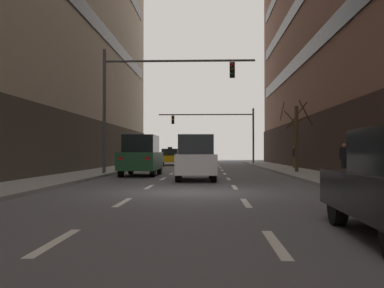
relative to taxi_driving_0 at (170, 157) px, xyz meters
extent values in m
plane|color=#515156|center=(3.18, -29.25, -0.79)|extent=(120.00, 120.00, 0.00)
cube|color=gray|center=(-2.89, -29.25, -0.72)|extent=(2.70, 80.00, 0.14)
cube|color=gray|center=(9.25, -29.25, -0.72)|extent=(2.70, 80.00, 0.14)
cube|color=silver|center=(1.61, -37.25, -0.79)|extent=(0.16, 2.00, 0.01)
cube|color=silver|center=(1.61, -32.25, -0.79)|extent=(0.16, 2.00, 0.01)
cube|color=silver|center=(1.61, -27.25, -0.79)|extent=(0.16, 2.00, 0.01)
cube|color=silver|center=(1.61, -22.25, -0.79)|extent=(0.16, 2.00, 0.01)
cube|color=silver|center=(1.61, -17.25, -0.79)|extent=(0.16, 2.00, 0.01)
cube|color=silver|center=(1.61, -12.25, -0.79)|extent=(0.16, 2.00, 0.01)
cube|color=silver|center=(1.61, -7.25, -0.79)|extent=(0.16, 2.00, 0.01)
cube|color=silver|center=(1.61, -2.25, -0.79)|extent=(0.16, 2.00, 0.01)
cube|color=silver|center=(1.61, 2.75, -0.79)|extent=(0.16, 2.00, 0.01)
cube|color=silver|center=(4.75, -37.25, -0.79)|extent=(0.16, 2.00, 0.01)
cube|color=silver|center=(4.75, -32.25, -0.79)|extent=(0.16, 2.00, 0.01)
cube|color=silver|center=(4.75, -27.25, -0.79)|extent=(0.16, 2.00, 0.01)
cube|color=silver|center=(4.75, -22.25, -0.79)|extent=(0.16, 2.00, 0.01)
cube|color=silver|center=(4.75, -17.25, -0.79)|extent=(0.16, 2.00, 0.01)
cube|color=silver|center=(4.75, -12.25, -0.79)|extent=(0.16, 2.00, 0.01)
cube|color=silver|center=(4.75, -7.25, -0.79)|extent=(0.16, 2.00, 0.01)
cube|color=silver|center=(4.75, -2.25, -0.79)|extent=(0.16, 2.00, 0.01)
cube|color=silver|center=(4.75, 2.75, -0.79)|extent=(0.16, 2.00, 0.01)
cylinder|color=black|center=(-0.83, 1.33, -0.47)|extent=(0.24, 0.65, 0.64)
cylinder|color=black|center=(0.72, 1.39, -0.47)|extent=(0.24, 0.65, 0.64)
cylinder|color=black|center=(-0.73, -1.29, -0.47)|extent=(0.24, 0.65, 0.64)
cylinder|color=black|center=(0.82, -1.23, -0.47)|extent=(0.24, 0.65, 0.64)
cube|color=yellow|center=(0.00, 0.05, -0.16)|extent=(1.95, 4.33, 0.62)
cube|color=black|center=(0.01, -0.14, 0.48)|extent=(1.62, 1.90, 0.66)
cube|color=white|center=(-0.71, 2.12, -0.05)|extent=(0.20, 0.08, 0.14)
cube|color=red|center=(-0.55, -2.06, -0.05)|extent=(0.20, 0.08, 0.14)
cube|color=white|center=(0.54, 2.17, -0.05)|extent=(0.20, 0.08, 0.14)
cube|color=red|center=(0.70, -2.02, -0.05)|extent=(0.20, 0.08, 0.14)
cube|color=black|center=(0.01, -0.14, 0.90)|extent=(0.43, 0.21, 0.17)
cylinder|color=black|center=(2.39, -21.95, -0.47)|extent=(0.24, 0.65, 0.64)
cylinder|color=black|center=(3.93, -21.89, -0.47)|extent=(0.24, 0.65, 0.64)
cylinder|color=black|center=(2.48, -24.56, -0.47)|extent=(0.24, 0.65, 0.64)
cylinder|color=black|center=(4.03, -24.50, -0.47)|extent=(0.24, 0.65, 0.64)
cube|color=white|center=(3.21, -23.23, -0.04)|extent=(1.93, 4.32, 0.87)
cube|color=black|center=(3.21, -23.23, 0.83)|extent=(1.64, 2.57, 0.87)
cube|color=white|center=(2.51, -21.16, 0.12)|extent=(0.20, 0.08, 0.14)
cube|color=red|center=(2.66, -25.33, 0.12)|extent=(0.20, 0.08, 0.14)
cube|color=white|center=(3.75, -21.12, 0.12)|extent=(0.20, 0.08, 0.14)
cube|color=red|center=(3.90, -25.29, 0.12)|extent=(0.20, 0.08, 0.14)
cylinder|color=black|center=(-0.70, -18.00, -0.45)|extent=(0.23, 0.68, 0.68)
cylinder|color=black|center=(0.95, -18.01, -0.45)|extent=(0.23, 0.68, 0.68)
cylinder|color=black|center=(-0.73, -20.79, -0.45)|extent=(0.23, 0.68, 0.68)
cylinder|color=black|center=(0.93, -20.81, -0.45)|extent=(0.23, 0.68, 0.68)
cube|color=#1E512D|center=(0.11, -19.40, 0.02)|extent=(1.94, 4.57, 0.93)
cube|color=black|center=(0.11, -19.40, 0.95)|extent=(1.68, 2.70, 0.93)
cube|color=white|center=(-0.54, -17.16, 0.18)|extent=(0.21, 0.08, 0.14)
cube|color=red|center=(-0.57, -21.63, 0.18)|extent=(0.21, 0.08, 0.14)
cube|color=white|center=(0.80, -17.17, 0.18)|extent=(0.21, 0.08, 0.14)
cube|color=red|center=(0.76, -21.64, 0.18)|extent=(0.21, 0.08, 0.14)
cylinder|color=black|center=(6.09, -35.60, -0.46)|extent=(0.24, 0.66, 0.66)
cube|color=white|center=(6.27, -34.80, -0.03)|extent=(0.20, 0.09, 0.14)
cylinder|color=#4C4C51|center=(-1.94, -19.39, 2.76)|extent=(0.18, 0.18, 6.81)
cylinder|color=#4C4C51|center=(2.20, -19.39, 5.49)|extent=(8.27, 0.12, 0.12)
cube|color=black|center=(5.09, -19.39, 4.97)|extent=(0.28, 0.24, 0.84)
sphere|color=red|center=(5.09, -19.53, 5.23)|extent=(0.17, 0.17, 0.17)
sphere|color=#523505|center=(5.09, -19.53, 4.97)|extent=(0.17, 0.17, 0.17)
sphere|color=#073E10|center=(5.09, -19.53, 4.71)|extent=(0.17, 0.17, 0.17)
cylinder|color=#4C4C51|center=(8.30, 1.35, 2.13)|extent=(0.18, 0.18, 5.56)
cylinder|color=#4C4C51|center=(3.52, 1.35, 4.29)|extent=(9.56, 0.12, 0.12)
cube|color=black|center=(0.17, 1.35, 3.77)|extent=(0.28, 0.24, 0.84)
sphere|color=#4B0704|center=(0.17, 1.21, 4.03)|extent=(0.17, 0.17, 0.17)
sphere|color=orange|center=(0.17, 1.21, 3.77)|extent=(0.17, 0.17, 0.17)
sphere|color=#073E10|center=(0.17, 1.21, 3.51)|extent=(0.17, 0.17, 0.17)
cylinder|color=#4C3823|center=(8.98, -17.21, 1.28)|extent=(0.21, 0.21, 3.86)
cylinder|color=#42301E|center=(9.11, -16.61, 2.70)|extent=(1.26, 0.34, 1.63)
cylinder|color=#42301E|center=(8.56, -17.46, 2.53)|extent=(0.59, 0.91, 0.87)
cylinder|color=#42301E|center=(9.21, -16.71, 2.35)|extent=(1.06, 0.54, 0.63)
cylinder|color=#42301E|center=(8.19, -16.97, 2.94)|extent=(0.55, 1.64, 1.25)
cylinder|color=#42301E|center=(9.42, -17.68, 2.76)|extent=(1.03, 0.98, 1.43)
cylinder|color=black|center=(9.97, -22.88, -0.26)|extent=(0.13, 0.13, 0.79)
cylinder|color=black|center=(10.13, -22.81, -0.26)|extent=(0.13, 0.13, 0.79)
cube|color=black|center=(10.05, -22.85, 0.42)|extent=(0.39, 0.31, 0.56)
sphere|color=brown|center=(10.05, -22.85, 0.80)|extent=(0.20, 0.20, 0.20)
cylinder|color=black|center=(9.85, -22.93, 0.45)|extent=(0.09, 0.09, 0.50)
cylinder|color=black|center=(10.25, -22.76, 0.45)|extent=(0.09, 0.09, 0.50)
cylinder|color=brown|center=(9.98, -11.49, -0.25)|extent=(0.13, 0.13, 0.80)
cylinder|color=brown|center=(9.93, -11.33, -0.25)|extent=(0.13, 0.13, 0.80)
cube|color=black|center=(9.95, -11.41, 0.44)|extent=(0.29, 0.38, 0.57)
sphere|color=brown|center=(9.95, -11.41, 0.82)|extent=(0.21, 0.21, 0.21)
cylinder|color=black|center=(10.02, -11.62, 0.46)|extent=(0.09, 0.09, 0.51)
cylinder|color=black|center=(9.89, -11.20, 0.46)|extent=(0.09, 0.09, 0.51)
camera|label=1|loc=(3.81, -43.57, 0.50)|focal=41.58mm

